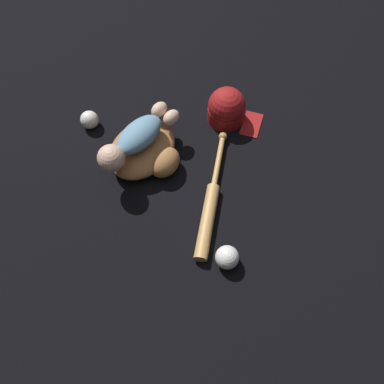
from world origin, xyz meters
TOP-DOWN VIEW (x-y plane):
  - ground_plane at (0.00, 0.00)m, footprint 6.00×6.00m
  - baseball_glove at (-0.03, 0.03)m, footprint 0.34×0.32m
  - baby_figure at (-0.01, 0.00)m, footprint 0.35×0.22m
  - baseball_bat at (0.12, 0.31)m, footprint 0.52×0.08m
  - baseball at (0.29, 0.41)m, footprint 0.08×0.08m
  - baseball_spare at (-0.12, -0.24)m, footprint 0.07×0.07m
  - baseball_cap at (-0.30, 0.27)m, footprint 0.15×0.22m

SIDE VIEW (x-z plane):
  - ground_plane at x=0.00m, z-range 0.00..0.00m
  - baseball_bat at x=0.12m, z-range 0.00..0.05m
  - baseball_spare at x=-0.12m, z-range 0.00..0.07m
  - baseball at x=0.29m, z-range 0.00..0.08m
  - baseball_glove at x=-0.03m, z-range 0.00..0.10m
  - baseball_cap at x=-0.30m, z-range -0.01..0.13m
  - baby_figure at x=-0.01m, z-range 0.09..0.18m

